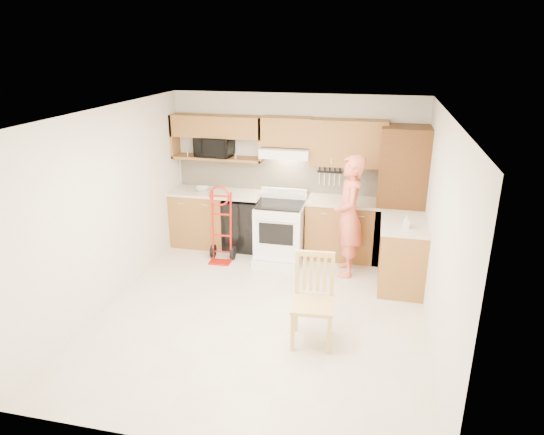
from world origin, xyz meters
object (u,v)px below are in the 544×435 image
(range, at_px, (279,228))
(hand_truck, at_px, (220,228))
(person, at_px, (349,216))
(microwave, at_px, (214,147))
(dining_chair, at_px, (313,302))

(range, relative_size, hand_truck, 0.97)
(person, xyz_separation_m, hand_truck, (-1.93, 0.00, -0.34))
(person, distance_m, hand_truck, 1.96)
(person, relative_size, hand_truck, 1.62)
(range, bearing_deg, microwave, 157.48)
(microwave, distance_m, person, 2.48)
(microwave, bearing_deg, dining_chair, -47.94)
(person, bearing_deg, hand_truck, -98.77)
(dining_chair, bearing_deg, hand_truck, 128.07)
(microwave, distance_m, range, 1.69)
(range, bearing_deg, dining_chair, -68.70)
(range, xyz_separation_m, person, (1.06, -0.25, 0.36))
(person, bearing_deg, microwave, -116.94)
(hand_truck, bearing_deg, microwave, 110.19)
(hand_truck, bearing_deg, dining_chair, -50.01)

